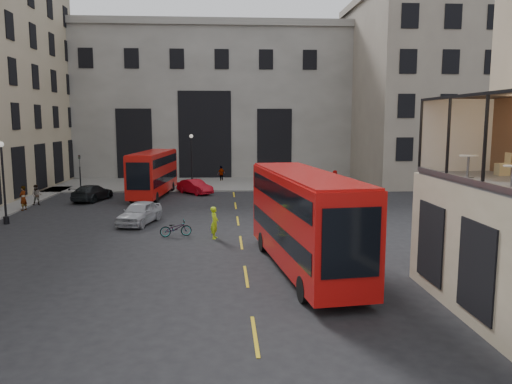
{
  "coord_description": "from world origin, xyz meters",
  "views": [
    {
      "loc": [
        -2.94,
        -14.68,
        6.63
      ],
      "look_at": [
        -1.27,
        10.64,
        3.0
      ],
      "focal_mm": 35.0,
      "sensor_mm": 36.0,
      "label": 1
    }
  ],
  "objects": [
    {
      "name": "ground",
      "position": [
        0.0,
        0.0,
        0.0
      ],
      "size": [
        140.0,
        140.0,
        0.0
      ],
      "primitive_type": "plane",
      "color": "black",
      "rests_on": "ground"
    },
    {
      "name": "gateway",
      "position": [
        -5.0,
        47.99,
        9.39
      ],
      "size": [
        35.0,
        10.6,
        18.0
      ],
      "color": "#9D9A93",
      "rests_on": "ground"
    },
    {
      "name": "building_right",
      "position": [
        20.0,
        39.97,
        10.39
      ],
      "size": [
        16.6,
        18.6,
        20.0
      ],
      "color": "gray",
      "rests_on": "ground"
    },
    {
      "name": "pavement_far",
      "position": [
        -6.0,
        38.0,
        0.06
      ],
      "size": [
        40.0,
        12.0,
        0.12
      ],
      "primitive_type": "cube",
      "color": "slate",
      "rests_on": "ground"
    },
    {
      "name": "traffic_light_near",
      "position": [
        -1.0,
        12.0,
        2.42
      ],
      "size": [
        0.16,
        0.2,
        3.8
      ],
      "color": "black",
      "rests_on": "ground"
    },
    {
      "name": "traffic_light_far",
      "position": [
        -15.0,
        28.0,
        2.42
      ],
      "size": [
        0.16,
        0.2,
        3.8
      ],
      "color": "black",
      "rests_on": "ground"
    },
    {
      "name": "street_lamp_a",
      "position": [
        -17.0,
        18.0,
        2.39
      ],
      "size": [
        0.36,
        0.36,
        5.33
      ],
      "color": "black",
      "rests_on": "ground"
    },
    {
      "name": "street_lamp_b",
      "position": [
        -6.0,
        34.0,
        2.39
      ],
      "size": [
        0.36,
        0.36,
        5.33
      ],
      "color": "black",
      "rests_on": "ground"
    },
    {
      "name": "bus_near",
      "position": [
        0.61,
        6.72,
        2.47
      ],
      "size": [
        3.84,
        11.23,
        4.39
      ],
      "color": "#B90E0C",
      "rests_on": "ground"
    },
    {
      "name": "bus_far",
      "position": [
        -9.09,
        29.47,
        2.22
      ],
      "size": [
        3.23,
        10.07,
        3.95
      ],
      "color": "#B9110C",
      "rests_on": "ground"
    },
    {
      "name": "car_a",
      "position": [
        -8.38,
        17.49,
        0.74
      ],
      "size": [
        2.77,
        4.62,
        1.47
      ],
      "primitive_type": "imported",
      "rotation": [
        0.0,
        0.0,
        -0.25
      ],
      "color": "#A6A8AE",
      "rests_on": "ground"
    },
    {
      "name": "car_b",
      "position": [
        -5.55,
        30.76,
        0.65
      ],
      "size": [
        3.58,
        3.95,
        1.31
      ],
      "primitive_type": "imported",
      "rotation": [
        0.0,
        0.0,
        0.68
      ],
      "color": "#9C0915",
      "rests_on": "ground"
    },
    {
      "name": "car_c",
      "position": [
        -13.9,
        27.38,
        0.67
      ],
      "size": [
        2.98,
        4.95,
        1.34
      ],
      "primitive_type": "imported",
      "rotation": [
        0.0,
        0.0,
        2.89
      ],
      "color": "black",
      "rests_on": "ground"
    },
    {
      "name": "bicycle",
      "position": [
        -5.71,
        13.77,
        0.48
      ],
      "size": [
        1.91,
        0.99,
        0.95
      ],
      "primitive_type": "imported",
      "rotation": [
        0.0,
        0.0,
        1.78
      ],
      "color": "gray",
      "rests_on": "ground"
    },
    {
      "name": "cyclist",
      "position": [
        -3.46,
        13.1,
        0.91
      ],
      "size": [
        0.53,
        0.72,
        1.83
      ],
      "primitive_type": "imported",
      "rotation": [
        0.0,
        0.0,
        1.42
      ],
      "color": "#CAFF1A",
      "rests_on": "ground"
    },
    {
      "name": "pedestrian_a",
      "position": [
        -17.68,
        25.31,
        0.82
      ],
      "size": [
        0.87,
        0.71,
        1.63
      ],
      "primitive_type": "imported",
      "rotation": [
        0.0,
        0.0,
        0.13
      ],
      "color": "gray",
      "rests_on": "ground"
    },
    {
      "name": "pedestrian_b",
      "position": [
        -11.87,
        37.41,
        0.94
      ],
      "size": [
        1.33,
        1.38,
        1.89
      ],
      "primitive_type": "imported",
      "rotation": [
        0.0,
        0.0,
        0.84
      ],
      "color": "gray",
      "rests_on": "ground"
    },
    {
      "name": "pedestrian_c",
      "position": [
        -3.16,
        40.0,
        0.86
      ],
      "size": [
        1.05,
        0.95,
        1.71
      ],
      "primitive_type": "imported",
      "rotation": [
        0.0,
        0.0,
        3.8
      ],
      "color": "gray",
      "rests_on": "ground"
    },
    {
      "name": "pedestrian_d",
      "position": [
        7.98,
        33.31,
        0.91
      ],
      "size": [
        0.8,
        1.01,
        1.83
      ],
      "primitive_type": "imported",
      "rotation": [
        0.0,
        0.0,
        1.84
      ],
      "color": "gray",
      "rests_on": "ground"
    },
    {
      "name": "pedestrian_e",
      "position": [
        -17.84,
        23.05,
        0.92
      ],
      "size": [
        0.6,
        0.76,
        1.84
      ],
      "primitive_type": "imported",
      "rotation": [
        0.0,
        0.0,
        4.45
      ],
      "color": "gray",
      "rests_on": "ground"
    },
    {
      "name": "cafe_table_mid",
      "position": [
        5.84,
        -0.15,
        5.06
      ],
      "size": [
        0.55,
        0.55,
        0.69
      ],
      "color": "beige",
      "rests_on": "cafe_floor"
    },
    {
      "name": "cafe_table_far",
      "position": [
        5.89,
        2.71,
        5.13
      ],
      "size": [
        0.64,
        0.64,
        0.8
      ],
      "color": "beige",
      "rests_on": "cafe_floor"
    },
    {
      "name": "cafe_chair_d",
      "position": [
        7.51,
        3.27,
        4.86
      ],
      "size": [
        0.44,
        0.44,
        0.85
      ],
      "color": "tan",
      "rests_on": "cafe_floor"
    }
  ]
}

